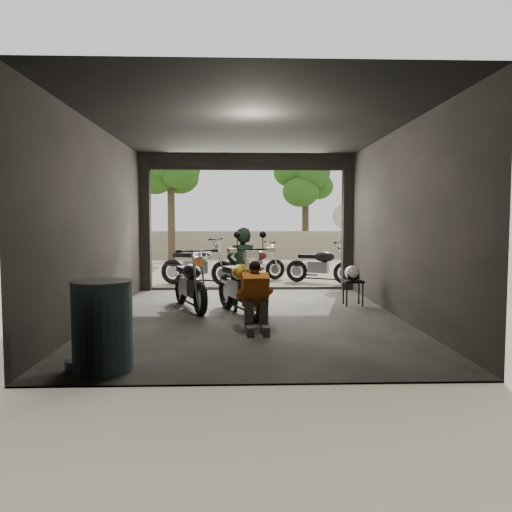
{
  "coord_description": "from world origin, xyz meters",
  "views": [
    {
      "loc": [
        -0.19,
        -8.37,
        1.64
      ],
      "look_at": [
        0.11,
        0.6,
        1.01
      ],
      "focal_mm": 35.0,
      "sensor_mm": 36.0,
      "label": 1
    }
  ],
  "objects": [
    {
      "name": "sign_post",
      "position": [
        2.61,
        4.64,
        1.4
      ],
      "size": [
        0.71,
        0.08,
        2.12
      ],
      "rotation": [
        0.0,
        0.0,
        0.39
      ],
      "color": "black",
      "rests_on": "ground"
    },
    {
      "name": "tree_left",
      "position": [
        -3.0,
        12.5,
        3.99
      ],
      "size": [
        2.2,
        2.2,
        5.6
      ],
      "color": "#382B1E",
      "rests_on": "ground"
    },
    {
      "name": "boundary_wall",
      "position": [
        0.0,
        14.0,
        0.6
      ],
      "size": [
        18.0,
        0.3,
        1.2
      ],
      "primitive_type": "cube",
      "color": "gray",
      "rests_on": "ground"
    },
    {
      "name": "left_bike",
      "position": [
        -1.1,
        0.81,
        0.57
      ],
      "size": [
        1.25,
        1.83,
        1.15
      ],
      "primitive_type": null,
      "rotation": [
        0.0,
        0.0,
        0.36
      ],
      "color": "black",
      "rests_on": "ground"
    },
    {
      "name": "garage",
      "position": [
        0.0,
        0.55,
        1.28
      ],
      "size": [
        7.0,
        7.13,
        3.2
      ],
      "color": "#2D2B28",
      "rests_on": "ground"
    },
    {
      "name": "ground",
      "position": [
        0.0,
        0.0,
        0.0
      ],
      "size": [
        80.0,
        80.0,
        0.0
      ],
      "primitive_type": "plane",
      "color": "#7A6D56",
      "rests_on": "ground"
    },
    {
      "name": "outside_bike_b",
      "position": [
        0.23,
        5.36,
        0.54
      ],
      "size": [
        1.73,
        1.16,
        1.08
      ],
      "primitive_type": null,
      "rotation": [
        0.0,
        0.0,
        1.91
      ],
      "color": "#420F18",
      "rests_on": "ground"
    },
    {
      "name": "helmet",
      "position": [
        2.0,
        1.13,
        0.65
      ],
      "size": [
        0.31,
        0.32,
        0.28
      ],
      "primitive_type": "ellipsoid",
      "rotation": [
        0.0,
        0.0,
        -0.03
      ],
      "color": "white",
      "rests_on": "stool"
    },
    {
      "name": "oil_drum",
      "position": [
        -1.67,
        -3.0,
        0.5
      ],
      "size": [
        0.83,
        0.83,
        0.99
      ],
      "primitive_type": "cylinder",
      "rotation": [
        0.0,
        0.0,
        0.38
      ],
      "color": "#40616D",
      "rests_on": "ground"
    },
    {
      "name": "tree_right",
      "position": [
        2.8,
        14.0,
        3.56
      ],
      "size": [
        2.2,
        2.2,
        5.0
      ],
      "color": "#382B1E",
      "rests_on": "ground"
    },
    {
      "name": "rider",
      "position": [
        -0.14,
        0.49,
        0.77
      ],
      "size": [
        0.6,
        0.44,
        1.53
      ],
      "primitive_type": "imported",
      "rotation": [
        0.0,
        0.0,
        3.28
      ],
      "color": "black",
      "rests_on": "ground"
    },
    {
      "name": "outside_bike_a",
      "position": [
        -1.26,
        4.39,
        0.61
      ],
      "size": [
        1.95,
        1.33,
        1.22
      ],
      "primitive_type": null,
      "rotation": [
        0.0,
        0.0,
        1.21
      ],
      "color": "black",
      "rests_on": "ground"
    },
    {
      "name": "mechanic",
      "position": [
        0.06,
        -1.16,
        0.51
      ],
      "size": [
        0.57,
        0.74,
        1.02
      ],
      "primitive_type": null,
      "rotation": [
        0.0,
        0.0,
        0.07
      ],
      "color": "orange",
      "rests_on": "ground"
    },
    {
      "name": "stool",
      "position": [
        2.0,
        1.08,
        0.43
      ],
      "size": [
        0.37,
        0.37,
        0.51
      ],
      "rotation": [
        0.0,
        0.0,
        -0.37
      ],
      "color": "black",
      "rests_on": "ground"
    },
    {
      "name": "outside_bike_c",
      "position": [
        1.95,
        4.69,
        0.56
      ],
      "size": [
        1.78,
        1.35,
        1.12
      ],
      "primitive_type": null,
      "rotation": [
        0.0,
        0.0,
        1.11
      ],
      "color": "black",
      "rests_on": "ground"
    },
    {
      "name": "main_bike",
      "position": [
        -0.18,
        0.2,
        0.61
      ],
      "size": [
        1.34,
        1.98,
        1.22
      ],
      "primitive_type": null,
      "rotation": [
        0.0,
        0.0,
        0.35
      ],
      "color": "white",
      "rests_on": "ground"
    }
  ]
}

